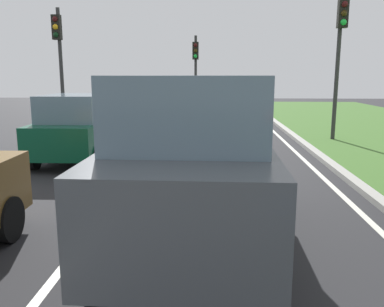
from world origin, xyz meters
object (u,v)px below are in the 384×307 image
(car_suv_ahead, at_px, (192,161))
(traffic_light_overhead_left, at_px, (59,50))
(traffic_light_near_right, at_px, (340,42))
(traffic_light_far_median, at_px, (196,64))
(car_hatchback_far, at_px, (78,128))

(car_suv_ahead, bearing_deg, traffic_light_overhead_left, 119.72)
(traffic_light_near_right, distance_m, traffic_light_far_median, 9.25)
(car_suv_ahead, xyz_separation_m, car_hatchback_far, (-3.38, 5.36, -0.28))
(traffic_light_far_median, bearing_deg, car_hatchback_far, -103.51)
(traffic_light_near_right, bearing_deg, traffic_light_overhead_left, 172.93)
(traffic_light_near_right, bearing_deg, car_suv_ahead, -116.79)
(car_hatchback_far, relative_size, traffic_light_overhead_left, 0.78)
(car_suv_ahead, distance_m, traffic_light_overhead_left, 11.81)
(car_hatchback_far, bearing_deg, traffic_light_overhead_left, 114.26)
(traffic_light_overhead_left, bearing_deg, car_suv_ahead, -61.16)
(car_hatchback_far, xyz_separation_m, traffic_light_overhead_left, (-2.23, 4.83, 2.33))
(car_suv_ahead, height_order, car_hatchback_far, car_suv_ahead)
(car_hatchback_far, bearing_deg, traffic_light_near_right, 23.85)
(traffic_light_overhead_left, relative_size, traffic_light_far_median, 1.10)
(traffic_light_near_right, bearing_deg, car_hatchback_far, -155.61)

